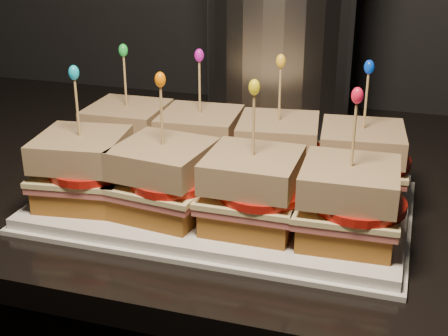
% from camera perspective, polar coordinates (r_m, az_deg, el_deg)
% --- Properties ---
extents(granite_slab, '(2.18, 0.71, 0.03)m').
position_cam_1_polar(granite_slab, '(0.88, 19.49, -2.97)').
color(granite_slab, black).
rests_on(granite_slab, cabinet).
extents(platter, '(0.44, 0.27, 0.02)m').
position_cam_1_polar(platter, '(0.77, 0.00, -3.15)').
color(platter, white).
rests_on(platter, granite_slab).
extents(platter_rim, '(0.45, 0.28, 0.01)m').
position_cam_1_polar(platter_rim, '(0.78, 0.00, -3.55)').
color(platter_rim, white).
rests_on(platter_rim, granite_slab).
extents(sandwich_0_bread_bot, '(0.10, 0.10, 0.03)m').
position_cam_1_polar(sandwich_0_bread_bot, '(0.87, -8.62, 1.25)').
color(sandwich_0_bread_bot, brown).
rests_on(sandwich_0_bread_bot, platter).
extents(sandwich_0_ham, '(0.11, 0.10, 0.01)m').
position_cam_1_polar(sandwich_0_ham, '(0.87, -8.69, 2.32)').
color(sandwich_0_ham, '#B55752').
rests_on(sandwich_0_ham, sandwich_0_bread_bot).
extents(sandwich_0_cheese, '(0.11, 0.11, 0.01)m').
position_cam_1_polar(sandwich_0_cheese, '(0.86, -8.71, 2.76)').
color(sandwich_0_cheese, beige).
rests_on(sandwich_0_cheese, sandwich_0_ham).
extents(sandwich_0_tomato, '(0.10, 0.10, 0.01)m').
position_cam_1_polar(sandwich_0_tomato, '(0.85, -8.19, 3.02)').
color(sandwich_0_tomato, '#AF170F').
rests_on(sandwich_0_tomato, sandwich_0_cheese).
extents(sandwich_0_bread_top, '(0.10, 0.10, 0.03)m').
position_cam_1_polar(sandwich_0_bread_top, '(0.85, -8.82, 4.57)').
color(sandwich_0_bread_top, '#542F11').
rests_on(sandwich_0_bread_top, sandwich_0_tomato).
extents(sandwich_0_pick, '(0.00, 0.00, 0.09)m').
position_cam_1_polar(sandwich_0_pick, '(0.84, -9.01, 7.59)').
color(sandwich_0_pick, tan).
rests_on(sandwich_0_pick, sandwich_0_bread_top).
extents(sandwich_0_frill, '(0.01, 0.01, 0.02)m').
position_cam_1_polar(sandwich_0_frill, '(0.83, -9.20, 10.59)').
color(sandwich_0_frill, green).
rests_on(sandwich_0_frill, sandwich_0_pick).
extents(sandwich_1_bread_bot, '(0.10, 0.10, 0.03)m').
position_cam_1_polar(sandwich_1_bread_bot, '(0.83, -2.14, 0.49)').
color(sandwich_1_bread_bot, brown).
rests_on(sandwich_1_bread_bot, platter).
extents(sandwich_1_ham, '(0.11, 0.11, 0.01)m').
position_cam_1_polar(sandwich_1_ham, '(0.83, -2.16, 1.60)').
color(sandwich_1_ham, '#B55752').
rests_on(sandwich_1_ham, sandwich_1_bread_bot).
extents(sandwich_1_cheese, '(0.11, 0.11, 0.01)m').
position_cam_1_polar(sandwich_1_cheese, '(0.83, -2.16, 2.06)').
color(sandwich_1_cheese, beige).
rests_on(sandwich_1_cheese, sandwich_1_ham).
extents(sandwich_1_tomato, '(0.10, 0.10, 0.01)m').
position_cam_1_polar(sandwich_1_tomato, '(0.81, -1.51, 2.32)').
color(sandwich_1_tomato, '#AF170F').
rests_on(sandwich_1_tomato, sandwich_1_cheese).
extents(sandwich_1_bread_top, '(0.10, 0.10, 0.03)m').
position_cam_1_polar(sandwich_1_bread_top, '(0.82, -2.19, 3.95)').
color(sandwich_1_bread_top, '#542F11').
rests_on(sandwich_1_bread_top, sandwich_1_tomato).
extents(sandwich_1_pick, '(0.00, 0.00, 0.09)m').
position_cam_1_polar(sandwich_1_pick, '(0.80, -2.24, 7.11)').
color(sandwich_1_pick, tan).
rests_on(sandwich_1_pick, sandwich_1_bread_top).
extents(sandwich_1_frill, '(0.01, 0.01, 0.02)m').
position_cam_1_polar(sandwich_1_frill, '(0.79, -2.29, 10.25)').
color(sandwich_1_frill, '#BF15AA').
rests_on(sandwich_1_frill, sandwich_1_pick).
extents(sandwich_2_bread_bot, '(0.11, 0.11, 0.03)m').
position_cam_1_polar(sandwich_2_bread_bot, '(0.81, 4.86, -0.34)').
color(sandwich_2_bread_bot, brown).
rests_on(sandwich_2_bread_bot, platter).
extents(sandwich_2_ham, '(0.12, 0.12, 0.01)m').
position_cam_1_polar(sandwich_2_ham, '(0.80, 4.90, 0.80)').
color(sandwich_2_ham, '#B55752').
rests_on(sandwich_2_ham, sandwich_2_bread_bot).
extents(sandwich_2_cheese, '(0.12, 0.12, 0.01)m').
position_cam_1_polar(sandwich_2_cheese, '(0.80, 4.92, 1.27)').
color(sandwich_2_cheese, beige).
rests_on(sandwich_2_cheese, sandwich_2_ham).
extents(sandwich_2_tomato, '(0.10, 0.10, 0.01)m').
position_cam_1_polar(sandwich_2_tomato, '(0.79, 5.69, 1.53)').
color(sandwich_2_tomato, '#AF170F').
rests_on(sandwich_2_tomato, sandwich_2_cheese).
extents(sandwich_2_bread_top, '(0.11, 0.11, 0.03)m').
position_cam_1_polar(sandwich_2_bread_top, '(0.79, 4.99, 3.21)').
color(sandwich_2_bread_top, '#542F11').
rests_on(sandwich_2_bread_top, sandwich_2_tomato).
extents(sandwich_2_pick, '(0.00, 0.00, 0.09)m').
position_cam_1_polar(sandwich_2_pick, '(0.77, 5.10, 6.48)').
color(sandwich_2_pick, tan).
rests_on(sandwich_2_pick, sandwich_2_bread_top).
extents(sandwich_2_frill, '(0.01, 0.01, 0.02)m').
position_cam_1_polar(sandwich_2_frill, '(0.76, 5.22, 9.72)').
color(sandwich_2_frill, yellow).
rests_on(sandwich_2_frill, sandwich_2_pick).
extents(sandwich_3_bread_bot, '(0.11, 0.11, 0.03)m').
position_cam_1_polar(sandwich_3_bread_bot, '(0.79, 12.22, -1.21)').
color(sandwich_3_bread_bot, brown).
rests_on(sandwich_3_bread_bot, platter).
extents(sandwich_3_ham, '(0.12, 0.11, 0.01)m').
position_cam_1_polar(sandwich_3_ham, '(0.79, 12.32, -0.05)').
color(sandwich_3_ham, '#B55752').
rests_on(sandwich_3_ham, sandwich_3_bread_bot).
extents(sandwich_3_cheese, '(0.12, 0.12, 0.01)m').
position_cam_1_polar(sandwich_3_cheese, '(0.78, 12.36, 0.42)').
color(sandwich_3_cheese, beige).
rests_on(sandwich_3_cheese, sandwich_3_ham).
extents(sandwich_3_tomato, '(0.10, 0.10, 0.01)m').
position_cam_1_polar(sandwich_3_tomato, '(0.78, 13.24, 0.67)').
color(sandwich_3_tomato, '#AF170F').
rests_on(sandwich_3_tomato, sandwich_3_cheese).
extents(sandwich_3_bread_top, '(0.11, 0.11, 0.03)m').
position_cam_1_polar(sandwich_3_bread_top, '(0.77, 12.54, 2.39)').
color(sandwich_3_bread_top, '#542F11').
rests_on(sandwich_3_bread_top, sandwich_3_tomato).
extents(sandwich_3_pick, '(0.00, 0.00, 0.09)m').
position_cam_1_polar(sandwich_3_pick, '(0.76, 12.83, 5.69)').
color(sandwich_3_pick, tan).
rests_on(sandwich_3_pick, sandwich_3_bread_top).
extents(sandwich_3_frill, '(0.01, 0.01, 0.02)m').
position_cam_1_polar(sandwich_3_frill, '(0.75, 13.13, 8.99)').
color(sandwich_3_frill, '#0639D9').
rests_on(sandwich_3_frill, sandwich_3_pick).
extents(sandwich_4_bread_bot, '(0.11, 0.11, 0.03)m').
position_cam_1_polar(sandwich_4_bread_bot, '(0.77, -12.60, -2.00)').
color(sandwich_4_bread_bot, brown).
rests_on(sandwich_4_bread_bot, platter).
extents(sandwich_4_ham, '(0.12, 0.12, 0.01)m').
position_cam_1_polar(sandwich_4_ham, '(0.76, -12.71, -0.81)').
color(sandwich_4_ham, '#B55752').
rests_on(sandwich_4_ham, sandwich_4_bread_bot).
extents(sandwich_4_cheese, '(0.12, 0.12, 0.01)m').
position_cam_1_polar(sandwich_4_cheese, '(0.76, -12.75, -0.33)').
color(sandwich_4_cheese, beige).
rests_on(sandwich_4_cheese, sandwich_4_ham).
extents(sandwich_4_tomato, '(0.10, 0.10, 0.01)m').
position_cam_1_polar(sandwich_4_tomato, '(0.75, -12.23, -0.08)').
color(sandwich_4_tomato, '#AF170F').
rests_on(sandwich_4_tomato, sandwich_4_cheese).
extents(sandwich_4_bread_top, '(0.11, 0.11, 0.03)m').
position_cam_1_polar(sandwich_4_bread_top, '(0.75, -12.94, 1.69)').
color(sandwich_4_bread_top, '#542F11').
rests_on(sandwich_4_bread_top, sandwich_4_tomato).
extents(sandwich_4_pick, '(0.00, 0.00, 0.09)m').
position_cam_1_polar(sandwich_4_pick, '(0.74, -13.25, 5.09)').
color(sandwich_4_pick, tan).
rests_on(sandwich_4_pick, sandwich_4_bread_top).
extents(sandwich_4_frill, '(0.01, 0.01, 0.02)m').
position_cam_1_polar(sandwich_4_frill, '(0.72, -13.57, 8.49)').
color(sandwich_4_frill, '#10AAC8').
rests_on(sandwich_4_frill, sandwich_4_pick).
extents(sandwich_5_bread_bot, '(0.11, 0.11, 0.03)m').
position_cam_1_polar(sandwich_5_bread_bot, '(0.73, -5.41, -3.06)').
color(sandwich_5_bread_bot, brown).
rests_on(sandwich_5_bread_bot, platter).
extents(sandwich_5_ham, '(0.12, 0.11, 0.01)m').
position_cam_1_polar(sandwich_5_ham, '(0.72, -5.46, -1.81)').
color(sandwich_5_ham, '#B55752').
rests_on(sandwich_5_ham, sandwich_5_bread_bot).
extents(sandwich_5_cheese, '(0.12, 0.12, 0.01)m').
position_cam_1_polar(sandwich_5_cheese, '(0.72, -5.48, -1.30)').
color(sandwich_5_cheese, beige).
rests_on(sandwich_5_cheese, sandwich_5_ham).
extents(sandwich_5_tomato, '(0.10, 0.10, 0.01)m').
position_cam_1_polar(sandwich_5_tomato, '(0.70, -4.79, -1.05)').
color(sandwich_5_tomato, '#AF170F').
rests_on(sandwich_5_tomato, sandwich_5_cheese).
extents(sandwich_5_bread_top, '(0.11, 0.11, 0.03)m').
position_cam_1_polar(sandwich_5_bread_top, '(0.71, -5.57, 0.83)').
color(sandwich_5_bread_top, '#542F11').
rests_on(sandwich_5_bread_top, sandwich_5_tomato).
extents(sandwich_5_pick, '(0.00, 0.00, 0.09)m').
position_cam_1_polar(sandwich_5_pick, '(0.69, -5.71, 4.44)').
color(sandwich_5_pick, tan).
rests_on(sandwich_5_pick, sandwich_5_bread_top).
extents(sandwich_5_frill, '(0.01, 0.01, 0.02)m').
position_cam_1_polar(sandwich_5_frill, '(0.68, -5.86, 8.05)').
color(sandwich_5_frill, orange).
rests_on(sandwich_5_frill, sandwich_5_pick).
extents(sandwich_6_bread_bot, '(0.10, 0.10, 0.03)m').
position_cam_1_polar(sandwich_6_bread_bot, '(0.70, 2.57, -4.17)').
color(sandwich_6_bread_bot, brown).
rests_on(sandwich_6_bread_bot, platter).
extents(sandwich_6_ham, '(0.11, 0.10, 0.01)m').
position_cam_1_polar(sandwich_6_ham, '(0.69, 2.59, -2.88)').
color(sandwich_6_ham, '#B55752').
rests_on(sandwich_6_ham, sandwich_6_bread_bot).
extents(sandwich_6_cheese, '(0.11, 0.10, 0.01)m').
position_cam_1_polar(sandwich_6_cheese, '(0.69, 2.60, -2.36)').
color(sandwich_6_cheese, beige).
rests_on(sandwich_6_cheese, sandwich_6_ham).
extents(sandwich_6_tomato, '(0.10, 0.10, 0.01)m').
position_cam_1_polar(sandwich_6_tomato, '(0.68, 3.47, -2.11)').
color(sandwich_6_tomato, '#AF170F').
rests_on(sandwich_6_tomato, sandwich_6_cheese).
extents(sandwich_6_bread_top, '(0.10, 0.10, 0.03)m').
position_cam_1_polar(sandwich_6_bread_top, '(0.67, 2.64, -0.14)').
color(sandwich_6_bread_top, '#542F11').
rests_on(sandwich_6_bread_top, sandwich_6_tomato).
extents(sandwich_6_pick, '(0.00, 0.00, 0.09)m').
position_cam_1_polar(sandwich_6_pick, '(0.66, 2.72, 3.61)').
color(sandwich_6_pick, tan).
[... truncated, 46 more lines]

